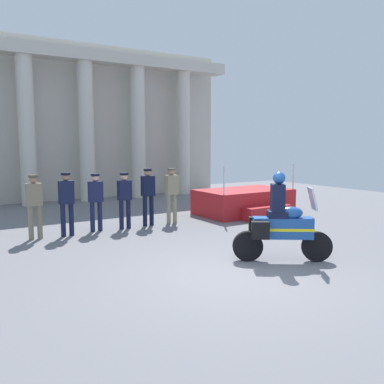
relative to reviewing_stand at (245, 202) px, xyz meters
name	(u,v)px	position (x,y,z in m)	size (l,w,h in m)	color
ground_plane	(240,275)	(-4.42, -5.20, -0.42)	(28.86, 28.86, 0.00)	slate
colonnade_backdrop	(54,116)	(-4.73, 6.79, 3.20)	(16.30, 1.48, 6.80)	beige
reviewing_stand	(245,202)	(0.00, 0.00, 0.00)	(3.19, 2.42, 1.77)	#B21E23
officer_in_row_0	(34,202)	(-7.03, -0.05, 0.57)	(0.38, 0.24, 1.67)	#7A7056
officer_in_row_1	(67,199)	(-6.23, -0.13, 0.59)	(0.38, 0.24, 1.71)	#141938
officer_in_row_2	(96,198)	(-5.36, 0.06, 0.54)	(0.38, 0.24, 1.63)	#191E42
officer_in_row_3	(125,196)	(-4.54, -0.06, 0.54)	(0.38, 0.24, 1.63)	#141938
officer_in_row_4	(148,192)	(-3.76, -0.01, 0.60)	(0.38, 0.24, 1.72)	black
officer_in_row_5	(172,191)	(-2.94, -0.01, 0.59)	(0.38, 0.24, 1.71)	gray
motorcycle_with_rider	(279,224)	(-3.13, -4.90, 0.38)	(1.79, 1.31, 1.90)	black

